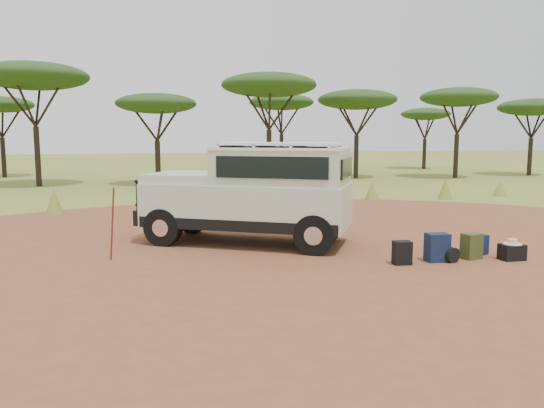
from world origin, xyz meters
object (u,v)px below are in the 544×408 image
object	(u,v)px
safari_vehicle	(254,195)
backpack_navy	(437,248)
backpack_black	(402,253)
backpack_olive	(471,246)
duffel_navy	(478,245)
hard_case	(512,252)
walking_staff	(112,225)

from	to	relation	value
safari_vehicle	backpack_navy	xyz separation A→B (m)	(3.22, -2.86, -0.88)
backpack_black	backpack_navy	size ratio (longest dim) A/B	0.81
backpack_navy	backpack_black	bearing A→B (deg)	-171.81
backpack_olive	backpack_black	bearing A→B (deg)	170.64
duffel_navy	hard_case	distance (m)	0.74
duffel_navy	backpack_olive	bearing A→B (deg)	-155.72
walking_staff	backpack_black	size ratio (longest dim) A/B	3.29
backpack_black	hard_case	bearing A→B (deg)	2.64
backpack_black	backpack_olive	bearing A→B (deg)	10.86
walking_staff	safari_vehicle	bearing A→B (deg)	-2.63
walking_staff	backpack_black	world-z (taller)	walking_staff
safari_vehicle	backpack_black	size ratio (longest dim) A/B	10.92
backpack_olive	hard_case	bearing A→B (deg)	-34.52
duffel_navy	hard_case	xyz separation A→B (m)	(0.36, -0.65, -0.05)
backpack_navy	hard_case	world-z (taller)	backpack_navy
safari_vehicle	backpack_black	world-z (taller)	safari_vehicle
backpack_black	hard_case	size ratio (longest dim) A/B	1.01
safari_vehicle	backpack_black	bearing A→B (deg)	-19.38
walking_staff	backpack_navy	size ratio (longest dim) A/B	2.67
hard_case	walking_staff	bearing A→B (deg)	168.89
backpack_navy	backpack_olive	bearing A→B (deg)	7.00
duffel_navy	walking_staff	bearing A→B (deg)	154.18
walking_staff	backpack_navy	world-z (taller)	walking_staff
walking_staff	backpack_black	bearing A→B (deg)	-38.53
backpack_black	duffel_navy	bearing A→B (deg)	19.30
backpack_black	backpack_navy	xyz separation A→B (m)	(0.83, 0.04, 0.06)
backpack_olive	duffel_navy	xyz separation A→B (m)	(0.39, 0.32, -0.05)
backpack_black	duffel_navy	distance (m)	2.10
backpack_navy	duffel_navy	bearing A→B (deg)	21.11
backpack_navy	safari_vehicle	bearing A→B (deg)	144.04
backpack_black	safari_vehicle	bearing A→B (deg)	138.42
safari_vehicle	backpack_black	distance (m)	3.87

